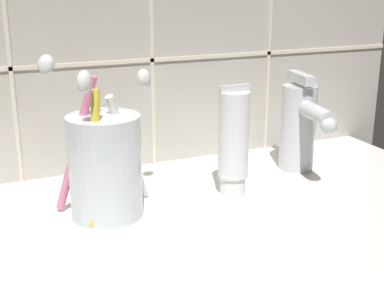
# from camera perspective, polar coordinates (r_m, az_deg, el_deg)

# --- Properties ---
(sink_counter) EXTENTS (0.71, 0.38, 0.02)m
(sink_counter) POSITION_cam_1_polar(r_m,az_deg,el_deg) (0.58, 0.48, -8.76)
(sink_counter) COLOR silver
(sink_counter) RESTS_ON ground
(tile_wall_backsplash) EXTENTS (0.81, 0.02, 0.43)m
(tile_wall_backsplash) POSITION_cam_1_polar(r_m,az_deg,el_deg) (0.71, -6.01, 13.04)
(tile_wall_backsplash) COLOR #B7B2A8
(tile_wall_backsplash) RESTS_ON ground
(toothbrush_cup) EXTENTS (0.13, 0.08, 0.17)m
(toothbrush_cup) POSITION_cam_1_polar(r_m,az_deg,el_deg) (0.57, -9.29, -2.11)
(toothbrush_cup) COLOR silver
(toothbrush_cup) RESTS_ON sink_counter
(toothpaste_tube) EXTENTS (0.04, 0.04, 0.13)m
(toothpaste_tube) POSITION_cam_1_polar(r_m,az_deg,el_deg) (0.62, 4.45, 0.29)
(toothpaste_tube) COLOR white
(toothpaste_tube) RESTS_ON sink_counter
(sink_faucet) EXTENTS (0.05, 0.12, 0.13)m
(sink_faucet) POSITION_cam_1_polar(r_m,az_deg,el_deg) (0.71, 11.50, 2.09)
(sink_faucet) COLOR silver
(sink_faucet) RESTS_ON sink_counter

